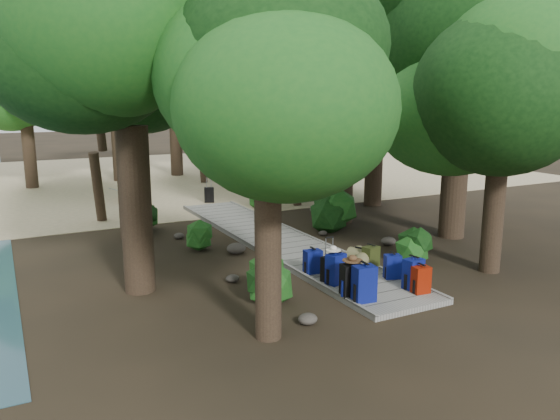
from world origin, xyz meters
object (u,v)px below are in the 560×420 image
backpack_right_a (421,278)px  backpack_right_d (371,256)px  backpack_left_a (364,282)px  backpack_left_c (336,267)px  backpack_left_d (313,260)px  lone_suitcase_on_sand (209,195)px  suitcase_on_boardwalk (329,268)px  kayak (124,196)px  backpack_right_b (413,272)px  sun_lounger (236,183)px  backpack_right_c (392,265)px  backpack_left_b (351,278)px  duffel_right_khaki (361,257)px

backpack_right_a → backpack_right_d: size_ratio=1.10×
backpack_left_a → backpack_right_d: size_ratio=1.43×
backpack_left_c → backpack_left_d: (-0.06, 0.89, -0.07)m
lone_suitcase_on_sand → backpack_left_d: bearing=-76.6°
backpack_left_a → backpack_right_a: (1.37, -0.15, -0.09)m
suitcase_on_boardwalk → kayak: 12.79m
backpack_left_c → kayak: bearing=81.6°
backpack_left_d → backpack_right_b: 2.38m
backpack_left_a → sun_lounger: size_ratio=0.44×
backpack_right_c → lone_suitcase_on_sand: backpack_right_c is taller
suitcase_on_boardwalk → backpack_left_b: bearing=-112.9°
backpack_left_c → backpack_right_d: size_ratio=1.31×
backpack_left_d → sun_lounger: size_ratio=0.33×
backpack_right_a → backpack_right_b: 0.29m
backpack_left_c → duffel_right_khaki: 1.60m
sun_lounger → backpack_left_d: bearing=-83.0°
backpack_right_c → backpack_left_a: bearing=-129.6°
backpack_left_b → lone_suitcase_on_sand: (1.12, 11.65, -0.18)m
duffel_right_khaki → kayak: 12.43m
backpack_left_c → lone_suitcase_on_sand: bearing=67.7°
lone_suitcase_on_sand → backpack_right_c: bearing=-68.6°
backpack_right_b → suitcase_on_boardwalk: (-1.35, 1.28, -0.08)m
backpack_right_c → suitcase_on_boardwalk: backpack_right_c is taller
backpack_left_b → suitcase_on_boardwalk: size_ratio=1.34×
backpack_right_c → suitcase_on_boardwalk: (-1.39, 0.53, -0.02)m
backpack_left_c → suitcase_on_boardwalk: size_ratio=1.33×
duffel_right_khaki → suitcase_on_boardwalk: (-1.34, -0.65, 0.08)m
backpack_left_c → backpack_right_a: 1.85m
duffel_right_khaki → backpack_left_b: bearing=-158.4°
backpack_left_b → backpack_right_c: size_ratio=1.25×
backpack_left_a → kayak: size_ratio=0.24×
backpack_right_c → sun_lounger: 13.75m
backpack_left_b → backpack_right_b: (1.46, -0.25, -0.01)m
backpack_right_c → sun_lounger: size_ratio=0.33×
backpack_left_b → kayak: 13.80m
backpack_right_d → duffel_right_khaki: bearing=97.2°
backpack_right_b → lone_suitcase_on_sand: backpack_right_b is taller
backpack_left_b → sun_lounger: backpack_left_b is taller
backpack_left_d → backpack_right_d: bearing=-5.9°
backpack_left_d → duffel_right_khaki: backpack_left_d is taller
backpack_left_c → duffel_right_khaki: (1.31, 0.89, -0.18)m
suitcase_on_boardwalk → backpack_left_d: bearing=76.3°
backpack_right_d → duffel_right_khaki: backpack_right_d is taller
backpack_right_a → lone_suitcase_on_sand: size_ratio=1.05×
backpack_right_b → backpack_right_d: backpack_right_b is taller
backpack_left_c → lone_suitcase_on_sand: (0.98, 10.86, -0.18)m
backpack_left_c → backpack_right_d: 1.54m
backpack_left_c → backpack_right_a: (1.29, -1.33, -0.06)m
lone_suitcase_on_sand → suitcase_on_boardwalk: bearing=-76.0°
backpack_left_a → backpack_right_b: (1.40, 0.13, -0.04)m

